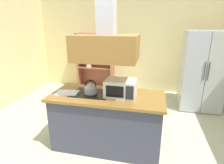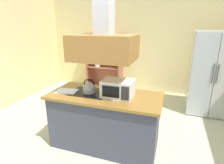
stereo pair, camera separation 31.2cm
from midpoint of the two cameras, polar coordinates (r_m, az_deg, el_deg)
ground_plane at (r=3.22m, az=2.24°, el=-19.59°), size 7.80×7.80×0.00m
wall_back at (r=5.54m, az=11.52°, el=11.03°), size 6.00×0.12×2.70m
kitchen_island at (r=3.03m, az=0.82°, el=-11.88°), size 1.76×0.83×0.90m
range_hood at (r=2.65m, az=0.95°, el=13.26°), size 0.90×0.70×1.25m
refrigerator at (r=4.64m, az=30.45°, el=2.30°), size 0.90×0.78×1.83m
dish_cabinet at (r=5.70m, az=-0.76°, el=5.42°), size 1.09×0.40×1.71m
kettle at (r=2.89m, az=-4.11°, el=-1.61°), size 0.20×0.20×0.22m
cutting_board at (r=3.00m, az=-11.18°, el=-2.90°), size 0.37×0.28×0.02m
microwave at (r=2.72m, az=5.13°, el=-2.05°), size 0.46×0.35×0.26m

